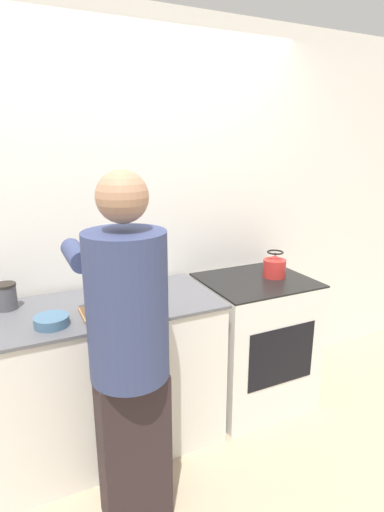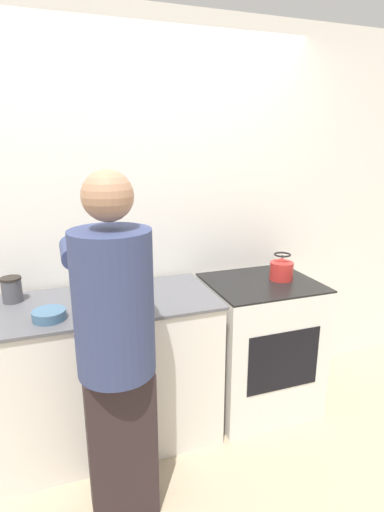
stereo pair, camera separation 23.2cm
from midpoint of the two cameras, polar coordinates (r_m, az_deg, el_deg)
The scene contains 10 objects.
ground_plane at distance 2.64m, azimuth -1.78°, elevation -27.19°, with size 12.00×12.00×0.00m, color tan.
wall_back at distance 2.65m, azimuth -6.61°, elevation 4.78°, with size 8.00×0.05×2.60m.
counter at distance 2.55m, azimuth -12.58°, elevation -16.39°, with size 1.59×0.65×0.92m.
oven at distance 2.89m, azimuth 11.88°, elevation -12.24°, with size 0.71×0.63×0.92m.
person at distance 1.87m, azimuth -7.31°, elevation -12.44°, with size 0.40×0.63×1.70m.
cutting_board at distance 2.25m, azimuth -8.84°, elevation -7.30°, with size 0.32×0.20×0.02m.
knife at distance 2.24m, azimuth -8.87°, elevation -7.00°, with size 0.20×0.07×0.01m.
kettle at distance 2.76m, azimuth 15.05°, elevation -1.80°, with size 0.16×0.16×0.18m.
bowl_prep at distance 2.18m, azimuth -16.88°, elevation -8.11°, with size 0.17×0.17×0.05m.
canister_jar at distance 2.47m, azimuth -21.94°, elevation -4.51°, with size 0.12×0.12×0.15m.
Camera 2 is at (-0.47, -1.89, 1.80)m, focal length 28.00 mm.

